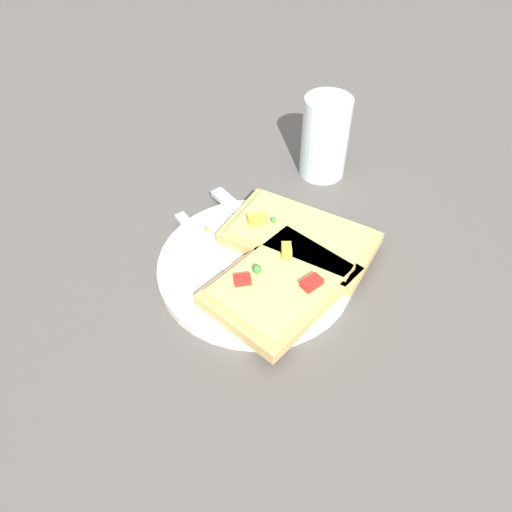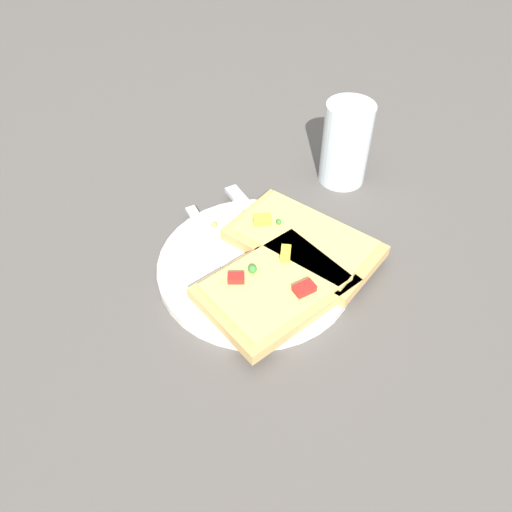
% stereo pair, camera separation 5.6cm
% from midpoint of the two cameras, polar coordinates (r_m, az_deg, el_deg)
% --- Properties ---
extents(ground_plane, '(4.00, 4.00, 0.00)m').
position_cam_midpoint_polar(ground_plane, '(0.57, 2.78, -1.68)').
color(ground_plane, '#56514C').
extents(plate, '(0.22, 0.22, 0.01)m').
position_cam_midpoint_polar(plate, '(0.57, 2.80, -1.27)').
color(plate, silver).
rests_on(plate, ground).
extents(fork, '(0.13, 0.19, 0.01)m').
position_cam_midpoint_polar(fork, '(0.55, -0.49, -1.83)').
color(fork, silver).
rests_on(fork, plate).
extents(knife, '(0.11, 0.19, 0.01)m').
position_cam_midpoint_polar(knife, '(0.60, 3.56, 3.17)').
color(knife, silver).
rests_on(knife, plate).
extents(pizza_slice_main, '(0.18, 0.15, 0.03)m').
position_cam_midpoint_polar(pizza_slice_main, '(0.53, 5.23, -3.66)').
color(pizza_slice_main, tan).
rests_on(pizza_slice_main, plate).
extents(pizza_slice_corner, '(0.12, 0.18, 0.03)m').
position_cam_midpoint_polar(pizza_slice_corner, '(0.58, 8.18, 1.58)').
color(pizza_slice_corner, tan).
rests_on(pizza_slice_corner, plate).
extents(crumb_scatter, '(0.03, 0.14, 0.01)m').
position_cam_midpoint_polar(crumb_scatter, '(0.56, 4.57, -0.12)').
color(crumb_scatter, tan).
rests_on(crumb_scatter, plate).
extents(drinking_glass, '(0.06, 0.06, 0.11)m').
position_cam_midpoint_polar(drinking_glass, '(0.68, 12.59, 12.31)').
color(drinking_glass, silver).
rests_on(drinking_glass, ground).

